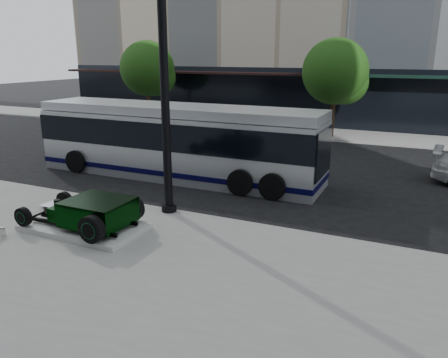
% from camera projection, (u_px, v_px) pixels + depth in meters
% --- Properties ---
extents(ground, '(120.00, 120.00, 0.00)m').
position_uv_depth(ground, '(227.00, 198.00, 15.37)').
color(ground, black).
rests_on(ground, ground).
extents(sidewalk_far, '(70.00, 4.00, 0.12)m').
position_uv_depth(sidewalk_far, '(318.00, 133.00, 27.57)').
color(sidewalk_far, gray).
rests_on(sidewalk_far, ground).
extents(street_trees, '(29.80, 3.80, 5.70)m').
position_uv_depth(street_trees, '(338.00, 74.00, 25.28)').
color(street_trees, black).
rests_on(street_trees, sidewalk_far).
extents(display_plinth, '(3.40, 1.80, 0.15)m').
position_uv_depth(display_plinth, '(84.00, 227.00, 12.34)').
color(display_plinth, silver).
rests_on(display_plinth, sidewalk_near).
extents(hot_rod, '(3.22, 2.00, 0.81)m').
position_uv_depth(hot_rod, '(92.00, 212.00, 12.06)').
color(hot_rod, black).
rests_on(hot_rod, display_plinth).
extents(lamppost, '(0.47, 0.47, 8.56)m').
position_uv_depth(lamppost, '(164.00, 83.00, 12.70)').
color(lamppost, black).
rests_on(lamppost, sidewalk_near).
extents(transit_bus, '(12.12, 2.88, 2.92)m').
position_uv_depth(transit_bus, '(176.00, 141.00, 17.80)').
color(transit_bus, silver).
rests_on(transit_bus, ground).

